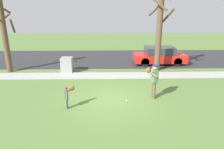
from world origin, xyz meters
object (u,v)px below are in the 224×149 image
(utility_cabinet, at_px, (67,65))
(street_tree_near, at_px, (159,27))
(person_adult, at_px, (154,78))
(street_tree_far, at_px, (4,35))
(parked_hatchback_red, at_px, (159,56))
(person_child, at_px, (68,94))
(baseball, at_px, (127,101))

(utility_cabinet, distance_m, street_tree_near, 6.73)
(person_adult, height_order, utility_cabinet, person_adult)
(street_tree_near, bearing_deg, street_tree_far, -179.43)
(street_tree_near, relative_size, street_tree_far, 1.19)
(person_adult, xyz_separation_m, parked_hatchback_red, (1.88, 6.50, -0.39))
(person_child, relative_size, street_tree_far, 0.21)
(parked_hatchback_red, bearing_deg, street_tree_far, -169.98)
(person_child, height_order, street_tree_far, street_tree_far)
(baseball, xyz_separation_m, street_tree_near, (2.58, 5.06, 2.97))
(baseball, bearing_deg, street_tree_near, 62.99)
(baseball, xyz_separation_m, parked_hatchback_red, (3.17, 6.87, 0.62))
(baseball, relative_size, parked_hatchback_red, 0.02)
(person_adult, xyz_separation_m, person_child, (-3.91, -0.93, -0.38))
(utility_cabinet, xyz_separation_m, parked_hatchback_red, (6.84, 2.11, 0.15))
(baseball, distance_m, parked_hatchback_red, 7.59)
(street_tree_near, distance_m, street_tree_far, 10.26)
(person_child, height_order, street_tree_near, street_tree_near)
(person_adult, distance_m, person_child, 4.03)
(person_adult, distance_m, street_tree_near, 5.24)
(person_adult, relative_size, street_tree_far, 0.35)
(baseball, distance_m, utility_cabinet, 6.03)
(baseball, distance_m, street_tree_near, 6.41)
(utility_cabinet, height_order, street_tree_far, street_tree_far)
(baseball, bearing_deg, parked_hatchback_red, 65.23)
(person_adult, xyz_separation_m, utility_cabinet, (-4.96, 4.40, -0.53))
(utility_cabinet, distance_m, parked_hatchback_red, 7.16)
(person_adult, bearing_deg, street_tree_far, -41.40)
(street_tree_near, bearing_deg, person_adult, -105.29)
(utility_cabinet, height_order, street_tree_near, street_tree_near)
(street_tree_far, bearing_deg, person_child, -47.54)
(parked_hatchback_red, bearing_deg, person_adult, -106.09)
(person_child, relative_size, parked_hatchback_red, 0.25)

